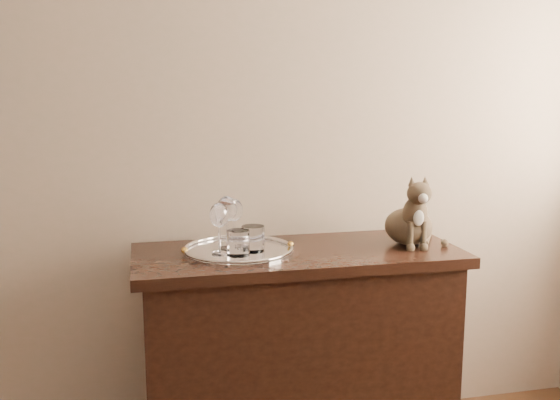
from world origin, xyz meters
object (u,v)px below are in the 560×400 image
(tray, at_px, (239,251))
(wine_glass_b, at_px, (234,222))
(cat, at_px, (409,209))
(sideboard, at_px, (297,358))
(wine_glass_c, at_px, (219,228))
(tumbler_a, at_px, (253,239))
(tumbler_b, at_px, (238,243))
(wine_glass_d, at_px, (227,223))

(tray, distance_m, wine_glass_b, 0.12)
(cat, bearing_deg, sideboard, -174.44)
(wine_glass_b, relative_size, wine_glass_c, 0.96)
(tumbler_a, distance_m, tumbler_b, 0.07)
(wine_glass_b, xyz_separation_m, tumbler_a, (0.05, -0.10, -0.04))
(tumbler_a, bearing_deg, wine_glass_c, -176.55)
(tumbler_a, bearing_deg, tray, 146.94)
(tumbler_a, distance_m, cat, 0.61)
(wine_glass_c, distance_m, tumbler_a, 0.13)
(tray, relative_size, tumbler_b, 4.44)
(wine_glass_b, height_order, wine_glass_c, wine_glass_c)
(wine_glass_c, height_order, tumbler_a, wine_glass_c)
(tray, height_order, wine_glass_b, wine_glass_b)
(wine_glass_b, height_order, tumbler_b, wine_glass_b)
(sideboard, bearing_deg, wine_glass_b, 157.27)
(wine_glass_b, xyz_separation_m, tumbler_b, (-0.01, -0.15, -0.04))
(wine_glass_c, xyz_separation_m, cat, (0.73, 0.02, 0.04))
(sideboard, xyz_separation_m, tumbler_a, (-0.17, -0.01, 0.48))
(wine_glass_c, xyz_separation_m, tumbler_a, (0.12, 0.01, -0.05))
(wine_glass_b, relative_size, cat, 0.65)
(tumbler_b, bearing_deg, sideboard, 13.19)
(wine_glass_d, bearing_deg, cat, -3.30)
(tumbler_a, xyz_separation_m, cat, (0.61, 0.01, 0.08))
(wine_glass_b, xyz_separation_m, wine_glass_d, (-0.03, -0.05, 0.01))
(sideboard, relative_size, tumbler_b, 13.32)
(wine_glass_c, height_order, wine_glass_d, wine_glass_d)
(sideboard, xyz_separation_m, tray, (-0.22, 0.02, 0.43))
(wine_glass_c, height_order, cat, cat)
(sideboard, bearing_deg, tumbler_b, -166.81)
(sideboard, height_order, wine_glass_d, wine_glass_d)
(tray, relative_size, wine_glass_c, 2.17)
(cat, bearing_deg, wine_glass_d, -178.13)
(wine_glass_b, relative_size, tumbler_a, 1.90)
(wine_glass_d, height_order, tumbler_b, wine_glass_d)
(wine_glass_b, distance_m, wine_glass_c, 0.13)
(wine_glass_d, bearing_deg, tray, -30.10)
(wine_glass_c, distance_m, tumbler_b, 0.09)
(tumbler_a, height_order, cat, cat)
(tray, height_order, wine_glass_c, wine_glass_c)
(wine_glass_d, distance_m, tumbler_a, 0.11)
(wine_glass_b, distance_m, cat, 0.67)
(wine_glass_c, relative_size, tumbler_b, 2.04)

